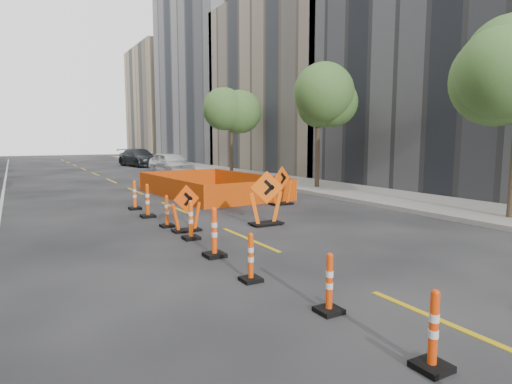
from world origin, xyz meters
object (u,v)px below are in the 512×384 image
parked_car_far (139,158)px  chevron_sign_right (281,186)px  channelizer_2 (329,283)px  channelizer_1 (434,330)px  channelizer_5 (191,220)px  channelizer_7 (147,201)px  channelizer_6 (167,211)px  chevron_sign_center (266,198)px  parked_car_mid (166,162)px  parked_car_near (171,163)px  channelizer_8 (135,195)px  channelizer_3 (251,257)px  chevron_sign_left (186,208)px  channelizer_4 (214,232)px

parked_car_far → chevron_sign_right: bearing=-103.3°
channelizer_2 → chevron_sign_right: size_ratio=0.61×
channelizer_1 → parked_car_far: bearing=80.4°
channelizer_2 → channelizer_5: bearing=90.9°
channelizer_7 → channelizer_1: bearing=-89.0°
chevron_sign_right → parked_car_far: parked_car_far is taller
channelizer_1 → parked_car_far: parked_car_far is taller
channelizer_7 → chevron_sign_right: size_ratio=0.74×
channelizer_1 → channelizer_6: bearing=90.8°
channelizer_5 → chevron_sign_center: chevron_sign_center is taller
channelizer_1 → parked_car_mid: (7.29, 32.51, 0.20)m
channelizer_2 → parked_car_far: size_ratio=0.16×
channelizer_1 → parked_car_mid: size_ratio=0.23×
channelizer_7 → parked_car_near: (6.17, 16.06, 0.27)m
channelizer_2 → chevron_sign_right: 10.74m
channelizer_2 → parked_car_mid: 31.51m
channelizer_8 → parked_car_far: bearing=75.2°
channelizer_2 → channelizer_3: bearing=100.2°
channelizer_1 → channelizer_6: (-0.13, 9.25, 0.00)m
parked_car_mid → chevron_sign_left: bearing=-104.3°
channelizer_5 → channelizer_7: bearing=91.9°
channelizer_2 → chevron_sign_center: (2.60, 6.19, 0.36)m
channelizer_4 → chevron_sign_right: bearing=46.1°
channelizer_4 → channelizer_5: 1.86m
chevron_sign_left → parked_car_far: size_ratio=0.23×
channelizer_6 → parked_car_near: (6.11, 17.91, 0.35)m
channelizer_3 → chevron_sign_left: size_ratio=0.69×
chevron_sign_left → chevron_sign_center: bearing=-16.1°
channelizer_1 → channelizer_7: size_ratio=0.85×
channelizer_6 → parked_car_mid: parked_car_mid is taller
channelizer_1 → chevron_sign_center: size_ratio=0.58×
chevron_sign_left → chevron_sign_right: size_ratio=0.87×
chevron_sign_left → channelizer_6: bearing=100.8°
channelizer_1 → channelizer_4: (-0.23, 5.55, 0.08)m
channelizer_8 → parked_car_far: size_ratio=0.19×
channelizer_1 → channelizer_4: size_ratio=0.86×
channelizer_7 → parked_car_near: 17.21m
chevron_sign_right → parked_car_mid: bearing=66.3°
channelizer_8 → channelizer_2: bearing=-89.1°
channelizer_6 → channelizer_7: 1.85m
channelizer_4 → parked_car_far: size_ratio=0.19×
chevron_sign_left → parked_car_near: parked_car_near is taller
chevron_sign_center → parked_car_mid: size_ratio=0.41×
chevron_sign_center → channelizer_4: bearing=-114.1°
channelizer_3 → chevron_sign_center: bearing=56.0°
parked_car_mid → channelizer_4: bearing=-103.4°
parked_car_far → chevron_sign_center: bearing=-108.0°
parked_car_mid → channelizer_5: bearing=-104.2°
channelizer_3 → channelizer_6: channelizer_6 is taller
channelizer_2 → channelizer_8: bearing=90.9°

